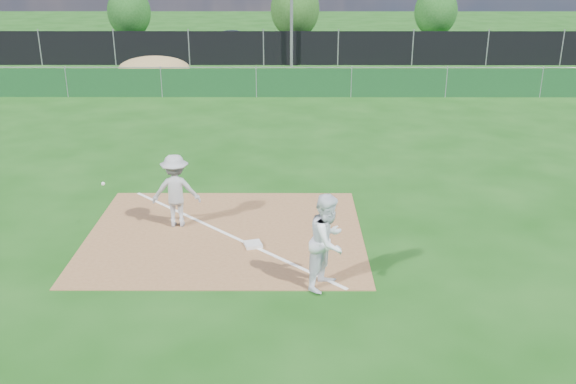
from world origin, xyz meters
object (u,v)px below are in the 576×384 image
at_px(tree_right, 436,12).
at_px(tree_left, 129,12).
at_px(runner, 328,241).
at_px(car_left, 189,42).
at_px(car_right, 367,44).
at_px(first_base, 253,244).
at_px(tree_mid, 295,9).
at_px(play_at_first, 176,191).
at_px(car_mid, 238,43).

bearing_deg(tree_right, tree_left, -178.53).
relative_size(runner, tree_right, 0.52).
distance_m(runner, tree_right, 36.96).
xyz_separation_m(car_left, car_right, (10.55, -0.32, -0.08)).
bearing_deg(runner, car_left, 43.20).
height_order(first_base, tree_mid, tree_mid).
xyz_separation_m(first_base, car_right, (5.32, 26.14, 0.57)).
relative_size(first_base, car_left, 0.08).
bearing_deg(play_at_first, car_right, 74.21).
bearing_deg(tree_left, tree_right, 1.47).
bearing_deg(tree_mid, first_base, -91.95).
distance_m(car_left, tree_right, 17.92).
bearing_deg(car_right, play_at_first, 158.52).
height_order(play_at_first, tree_right, tree_right).
xyz_separation_m(car_mid, tree_mid, (3.43, 6.69, 1.35)).
height_order(first_base, car_left, car_left).
relative_size(car_left, tree_left, 1.15).
xyz_separation_m(first_base, car_left, (-5.23, 26.45, 0.64)).
height_order(play_at_first, car_right, play_at_first).
bearing_deg(tree_mid, runner, -89.43).
bearing_deg(tree_mid, car_left, -134.10).
relative_size(car_mid, tree_right, 1.16).
bearing_deg(tree_left, first_base, -72.85).
xyz_separation_m(first_base, tree_right, (10.96, 34.04, 1.75)).
distance_m(car_mid, car_right, 7.62).
relative_size(tree_left, tree_mid, 0.89).
bearing_deg(tree_right, car_mid, -149.83).
xyz_separation_m(play_at_first, car_mid, (-0.54, 25.23, -0.17)).
relative_size(play_at_first, car_right, 0.50).
relative_size(tree_left, tree_right, 1.00).
distance_m(runner, car_left, 28.91).
height_order(runner, tree_left, tree_left).
relative_size(car_left, tree_mid, 1.03).
bearing_deg(runner, tree_mid, 30.37).
bearing_deg(runner, car_right, 21.92).
height_order(first_base, tree_right, tree_right).
relative_size(first_base, tree_left, 0.10).
bearing_deg(car_left, play_at_first, -151.53).
relative_size(runner, tree_left, 0.52).
bearing_deg(car_mid, car_left, 84.05).
distance_m(runner, car_mid, 28.25).
xyz_separation_m(car_left, tree_mid, (6.36, 6.56, 1.33)).
height_order(car_right, tree_mid, tree_mid).
xyz_separation_m(car_left, car_mid, (2.93, -0.13, -0.02)).
height_order(first_base, car_mid, car_mid).
height_order(tree_left, tree_mid, tree_mid).
relative_size(play_at_first, tree_mid, 0.53).
bearing_deg(car_mid, tree_mid, -30.66).
height_order(car_mid, car_right, car_mid).
distance_m(runner, tree_left, 37.10).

